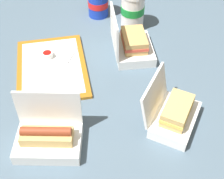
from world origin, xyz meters
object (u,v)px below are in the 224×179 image
at_px(soda_cup_left, 98,2).
at_px(soda_cup_back, 133,10).
at_px(food_tray, 52,68).
at_px(clamshell_sandwich_left, 132,45).
at_px(clamshell_hotdog_center, 48,137).
at_px(clamshell_sandwich_back, 173,114).
at_px(plastic_fork, 71,56).
at_px(ketchup_cup, 48,55).

height_order(soda_cup_left, soda_cup_back, soda_cup_back).
height_order(food_tray, clamshell_sandwich_left, clamshell_sandwich_left).
height_order(clamshell_hotdog_center, soda_cup_back, soda_cup_back).
height_order(food_tray, clamshell_sandwich_back, clamshell_sandwich_back).
bearing_deg(plastic_fork, clamshell_sandwich_left, 116.62).
height_order(food_tray, soda_cup_back, soda_cup_back).
distance_m(plastic_fork, clamshell_sandwich_left, 0.25).
relative_size(food_tray, clamshell_sandwich_left, 1.82).
relative_size(plastic_fork, soda_cup_left, 0.55).
height_order(food_tray, soda_cup_left, soda_cup_left).
bearing_deg(clamshell_sandwich_left, ketchup_cup, -95.68).
bearing_deg(food_tray, soda_cup_back, 118.98).
xyz_separation_m(food_tray, clamshell_sandwich_back, (0.35, 0.36, 0.04)).
xyz_separation_m(plastic_fork, clamshell_sandwich_left, (0.02, 0.24, 0.03)).
relative_size(ketchup_cup, clamshell_hotdog_center, 0.18).
distance_m(clamshell_sandwich_back, clamshell_sandwich_left, 0.38).
height_order(ketchup_cup, soda_cup_left, soda_cup_left).
relative_size(food_tray, ketchup_cup, 9.42).
relative_size(plastic_fork, clamshell_sandwich_left, 0.53).
relative_size(ketchup_cup, soda_cup_back, 0.18).
bearing_deg(clamshell_sandwich_left, soda_cup_back, 164.08).
bearing_deg(plastic_fork, soda_cup_back, 150.11).
xyz_separation_m(clamshell_sandwich_back, clamshell_sandwich_left, (-0.37, -0.04, 0.00)).
height_order(clamshell_sandwich_back, clamshell_hotdog_center, clamshell_hotdog_center).
xyz_separation_m(plastic_fork, soda_cup_back, (-0.17, 0.30, 0.07)).
distance_m(plastic_fork, clamshell_sandwich_back, 0.48).
xyz_separation_m(food_tray, soda_cup_left, (-0.34, 0.25, 0.06)).
xyz_separation_m(plastic_fork, clamshell_hotdog_center, (0.39, -0.11, 0.03)).
bearing_deg(plastic_fork, ketchup_cup, -69.76).
distance_m(ketchup_cup, soda_cup_back, 0.42).
bearing_deg(food_tray, plastic_fork, 116.89).
height_order(ketchup_cup, soda_cup_back, soda_cup_back).
bearing_deg(soda_cup_left, clamshell_hotdog_center, -22.47).
distance_m(food_tray, plastic_fork, 0.09).
distance_m(clamshell_sandwich_back, soda_cup_left, 0.70).
distance_m(food_tray, soda_cup_back, 0.44).
relative_size(food_tray, plastic_fork, 3.43).
bearing_deg(plastic_fork, clamshell_hotdog_center, 14.17).
distance_m(plastic_fork, soda_cup_back, 0.35).
bearing_deg(ketchup_cup, soda_cup_left, 137.54).
height_order(ketchup_cup, clamshell_sandwich_left, clamshell_sandwich_left).
bearing_deg(clamshell_hotdog_center, clamshell_sandwich_back, 89.93).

